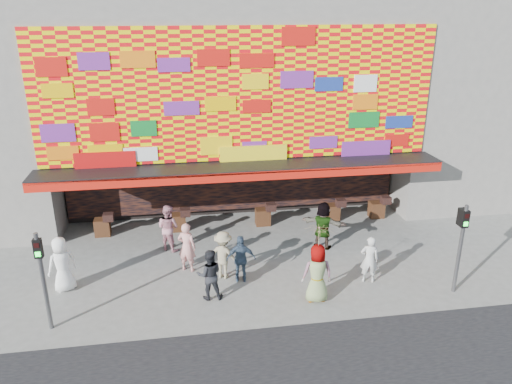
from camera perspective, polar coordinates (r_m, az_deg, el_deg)
ground at (r=16.86m, az=0.08°, el=-10.35°), size 90.00×90.00×0.00m
shop_building at (r=22.82m, az=-3.26°, el=11.95°), size 15.20×9.40×10.00m
neighbor_right at (r=27.15m, az=26.00°, el=12.99°), size 11.00×8.00×12.00m
signal_left at (r=14.99m, az=-23.28°, el=-8.28°), size 0.22×0.20×3.00m
signal_right at (r=16.79m, az=22.43°, el=-5.01°), size 0.22×0.20×3.00m
ped_a at (r=17.19m, az=-21.28°, el=-7.71°), size 1.08×0.95×1.85m
ped_b at (r=17.34m, az=-7.91°, el=-6.26°), size 0.77×0.66×1.79m
ped_c at (r=15.73m, az=-5.34°, el=-9.38°), size 0.84×0.66×1.67m
ped_d at (r=16.82m, az=-3.76°, el=-7.20°), size 1.25×1.04×1.68m
ped_e at (r=16.58m, az=-1.72°, el=-7.64°), size 1.00×0.49×1.65m
ped_f at (r=18.89m, az=7.66°, el=-3.81°), size 1.76×1.27×1.84m
ped_g at (r=15.61m, az=7.01°, el=-9.21°), size 0.95×0.64×1.90m
ped_h at (r=16.96m, az=12.83°, el=-7.53°), size 0.68×0.54×1.64m
ped_i at (r=18.91m, az=-10.00°, el=-4.02°), size 1.10×1.06×1.78m
parasol at (r=15.07m, az=7.20°, el=-5.37°), size 0.99×1.00×1.78m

